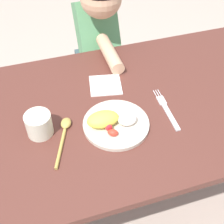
# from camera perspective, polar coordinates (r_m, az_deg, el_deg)

# --- Properties ---
(ground_plane) EXTENTS (8.00, 8.00, 0.00)m
(ground_plane) POSITION_cam_1_polar(r_m,az_deg,el_deg) (1.67, 2.18, -16.36)
(ground_plane) COLOR #B39F92
(dining_table) EXTENTS (1.50, 0.72, 0.71)m
(dining_table) POSITION_cam_1_polar(r_m,az_deg,el_deg) (1.18, 2.96, -2.82)
(dining_table) COLOR #572C25
(dining_table) RESTS_ON ground_plane
(plate) EXTENTS (0.22, 0.22, 0.06)m
(plate) POSITION_cam_1_polar(r_m,az_deg,el_deg) (1.01, 0.23, -1.93)
(plate) COLOR beige
(plate) RESTS_ON dining_table
(fork) EXTENTS (0.03, 0.20, 0.01)m
(fork) POSITION_cam_1_polar(r_m,az_deg,el_deg) (1.09, 10.05, 0.35)
(fork) COLOR silver
(fork) RESTS_ON dining_table
(spoon) EXTENTS (0.09, 0.19, 0.02)m
(spoon) POSITION_cam_1_polar(r_m,az_deg,el_deg) (1.01, -8.79, -3.60)
(spoon) COLOR #B39848
(spoon) RESTS_ON dining_table
(drinking_cup) EXTENTS (0.08, 0.08, 0.08)m
(drinking_cup) POSITION_cam_1_polar(r_m,az_deg,el_deg) (1.00, -13.28, -2.22)
(drinking_cup) COLOR silver
(drinking_cup) RESTS_ON dining_table
(person) EXTENTS (0.19, 0.42, 1.01)m
(person) POSITION_cam_1_polar(r_m,az_deg,el_deg) (1.53, -2.54, 9.60)
(person) COLOR #3E5659
(person) RESTS_ON ground_plane
(napkin) EXTENTS (0.14, 0.14, 0.00)m
(napkin) POSITION_cam_1_polar(r_m,az_deg,el_deg) (1.17, -1.21, 4.96)
(napkin) COLOR white
(napkin) RESTS_ON dining_table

